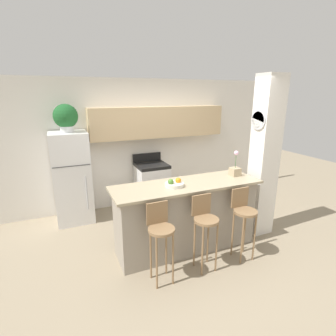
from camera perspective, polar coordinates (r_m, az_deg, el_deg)
The scene contains 12 objects.
ground_plane at distance 4.19m, azimuth 3.87°, elevation -16.76°, with size 14.00×14.00×0.00m, color gray.
wall_back at distance 5.40m, azimuth -4.18°, elevation 7.15°, with size 5.60×0.38×2.55m.
pillar_right at distance 4.43m, azimuth 20.21°, elevation 2.11°, with size 0.38×0.32×2.55m.
counter_bar at distance 3.94m, azimuth 4.02°, elevation -10.40°, with size 2.17×0.69×1.03m.
refrigerator at distance 4.97m, azimuth -20.15°, elevation -2.02°, with size 0.63×0.63×1.63m.
stove_range at distance 5.37m, azimuth -3.55°, elevation -3.72°, with size 0.60×0.61×1.07m.
bar_stool_left at distance 3.23m, azimuth -1.67°, elevation -13.63°, with size 0.32×0.32×1.01m.
bar_stool_mid at distance 3.47m, azimuth 8.02°, elevation -11.52°, with size 0.32×0.32×1.01m.
bar_stool_right at distance 3.80m, azimuth 16.12°, elevation -9.49°, with size 0.32×0.32×1.01m.
potted_plant_on_fridge at distance 4.77m, azimuth -21.38°, elevation 10.28°, with size 0.40×0.40×0.47m.
orchid_vase at distance 4.20m, azimuth 14.40°, elevation -0.31°, with size 0.14×0.14×0.40m.
fruit_bowl at distance 3.61m, azimuth 1.40°, elevation -3.45°, with size 0.26×0.26×0.12m.
Camera 1 is at (-1.64, -3.13, 2.26)m, focal length 28.00 mm.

